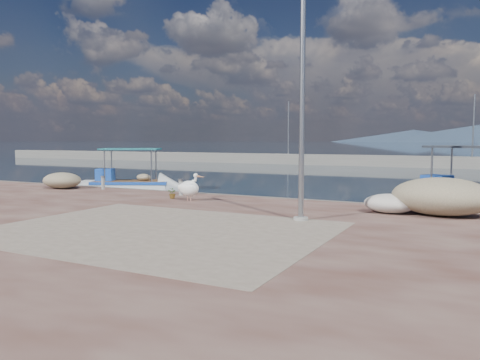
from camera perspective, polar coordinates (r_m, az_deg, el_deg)
name	(u,v)px	position (r m, az deg, el deg)	size (l,w,h in m)	color
ground	(189,227)	(15.98, -6.26, -5.70)	(1400.00, 1400.00, 0.00)	#162635
quay	(41,260)	(11.52, -23.14, -8.97)	(44.00, 22.00, 0.50)	#48251F
quay_patch	(158,230)	(12.91, -9.93, -6.02)	(9.00, 7.00, 0.01)	gray
breakwater	(391,161)	(53.85, 17.88, 2.21)	(120.00, 2.20, 7.50)	gray
mountains	(477,134)	(663.14, 26.90, 4.97)	(370.00, 280.00, 22.00)	#28384C
boat_left	(130,187)	(27.63, -13.23, -0.84)	(6.17, 4.46, 2.86)	white
boat_right	(472,206)	(21.42, 26.47, -2.81)	(6.84, 4.69, 3.15)	white
pelican	(189,188)	(18.74, -6.19, -0.95)	(1.16, 0.59, 1.12)	tan
lamp_post	(302,111)	(14.20, 7.60, 8.36)	(0.44, 0.96, 7.00)	gray
bollard_near	(181,186)	(20.70, -7.24, -0.77)	(0.24, 0.24, 0.73)	gray
bollard_far	(103,182)	(23.98, -16.37, -0.24)	(0.22, 0.22, 0.66)	gray
potted_plant	(173,193)	(19.60, -8.20, -1.60)	(0.41, 0.35, 0.45)	#33722D
net_pile_c	(442,196)	(16.41, 23.39, -1.86)	(3.13, 2.24, 1.23)	tan
net_pile_d	(390,203)	(16.39, 17.80, -2.74)	(1.70, 1.28, 0.64)	silver
net_pile_b	(62,180)	(25.08, -20.87, -0.05)	(2.06, 1.60, 0.80)	tan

